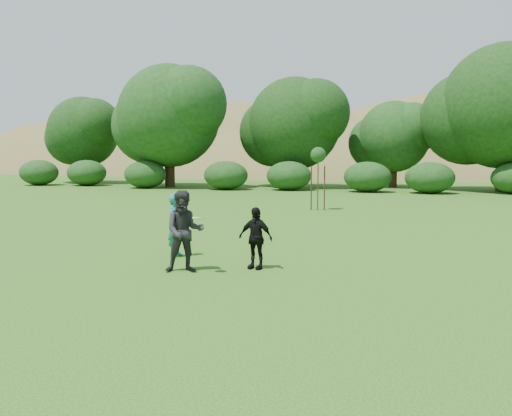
# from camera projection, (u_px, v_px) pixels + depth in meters

# --- Properties ---
(ground) EXTENTS (120.00, 120.00, 0.00)m
(ground) POSITION_uv_depth(u_px,v_px,m) (222.00, 268.00, 13.03)
(ground) COLOR #19470C
(ground) RESTS_ON ground
(player_teal) EXTENTS (0.49, 0.65, 1.60)m
(player_teal) POSITION_uv_depth(u_px,v_px,m) (176.00, 225.00, 14.43)
(player_teal) COLOR #186F69
(player_teal) RESTS_ON ground
(player_grey) EXTENTS (1.08, 0.98, 1.81)m
(player_grey) POSITION_uv_depth(u_px,v_px,m) (184.00, 231.00, 12.61)
(player_grey) COLOR #262528
(player_grey) RESTS_ON ground
(player_black) EXTENTS (0.88, 0.51, 1.42)m
(player_black) POSITION_uv_depth(u_px,v_px,m) (255.00, 238.00, 12.94)
(player_black) COLOR black
(player_black) RESTS_ON ground
(frisbee) EXTENTS (0.27, 0.27, 0.08)m
(frisbee) POSITION_uv_depth(u_px,v_px,m) (198.00, 218.00, 12.31)
(frisbee) COLOR white
(frisbee) RESTS_ON ground
(sapling) EXTENTS (0.70, 0.70, 2.85)m
(sapling) POSITION_uv_depth(u_px,v_px,m) (318.00, 157.00, 25.60)
(sapling) COLOR #372515
(sapling) RESTS_ON ground
(hillside) EXTENTS (150.00, 72.00, 52.00)m
(hillside) POSITION_uv_depth(u_px,v_px,m) (372.00, 255.00, 80.18)
(hillside) COLOR olive
(hillside) RESTS_ON ground
(tree_row) EXTENTS (53.92, 10.38, 9.62)m
(tree_row) POSITION_uv_depth(u_px,v_px,m) (397.00, 119.00, 39.29)
(tree_row) COLOR #3A2616
(tree_row) RESTS_ON ground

